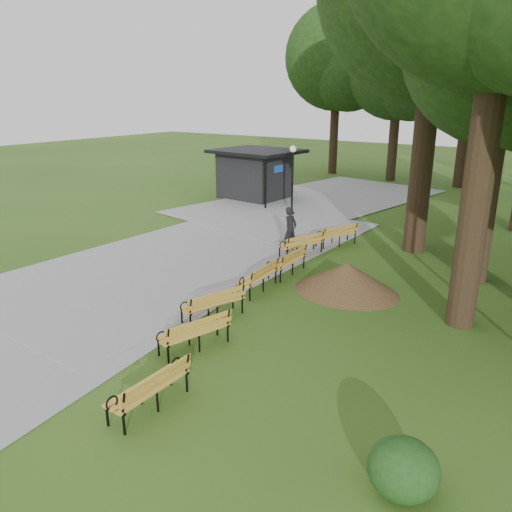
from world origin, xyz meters
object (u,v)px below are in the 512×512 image
Objects in this scene: bench_2 at (212,303)px; lawn_tree_1 at (510,41)px; bench_4 at (287,261)px; person at (290,230)px; bench_3 at (257,277)px; bench_6 at (336,235)px; bench_5 at (301,244)px; bench_1 at (194,332)px; lamp_post at (293,166)px; bench_0 at (148,388)px; kiosk at (255,174)px; dirt_mound at (347,277)px.

lawn_tree_1 reaches higher than bench_2.
person is at bearing -154.12° from bench_4.
bench_3 is at bearing -2.01° from bench_4.
bench_2 is 10.99m from lawn_tree_1.
lawn_tree_1 reaches higher than bench_6.
bench_5 is 9.02m from lawn_tree_1.
bench_2 is 4.12m from bench_4.
person reaches higher than bench_1.
lamp_post is 14.41m from bench_1.
bench_1 and bench_5 have the same top height.
bench_6 is at bearing -41.17° from lamp_post.
bench_0 is at bearing 39.56° from bench_2.
bench_5 is at bearing -41.74° from kiosk.
bench_5 is at bearing -152.84° from bench_1.
person is 6.53m from bench_2.
bench_2 is at bearing -0.04° from bench_4.
person reaches higher than bench_3.
bench_3 is 0.19× the size of lawn_tree_1.
bench_1 is at bearing 32.07° from bench_5.
bench_4 is 1.00× the size of bench_5.
bench_5 is at bearing 9.19° from bench_6.
kiosk is 2.34× the size of bench_3.
bench_6 is at bearing -172.75° from bench_5.
lamp_post is 5.91m from bench_6.
bench_6 is 8.73m from lawn_tree_1.
dirt_mound is (6.62, -7.95, -1.96)m from lamp_post.
kiosk is 10.19m from bench_6.
dirt_mound is 3.74m from bench_5.
lamp_post is at bearing -160.30° from bench_3.
kiosk is at bearing -131.83° from bench_2.
lamp_post is at bearing -125.37° from bench_5.
bench_6 is (-0.14, 5.74, 0.00)m from bench_3.
kiosk is at bearing -143.10° from bench_4.
lawn_tree_1 is (5.49, -1.08, 6.70)m from bench_6.
bench_4 is (1.21, -2.25, -0.42)m from person.
bench_3 is at bearing 24.48° from bench_6.
bench_1 and bench_3 have the same top height.
kiosk reaches higher than bench_2.
bench_2 is at bearing -164.33° from person.
lamp_post is 1.78× the size of bench_3.
dirt_mound is (3.52, -2.57, -0.40)m from person.
bench_4 is 2.10m from bench_5.
bench_6 is at bearing -171.30° from bench_0.
lamp_post reaches higher than bench_1.
bench_4 is at bearing -45.92° from kiosk.
person is 0.90× the size of bench_4.
lamp_post is at bearing -141.62° from bench_2.
bench_0 is at bearing 36.86° from bench_1.
dirt_mound is (10.55, -10.37, -0.94)m from kiosk.
bench_1 is 1.00× the size of bench_3.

